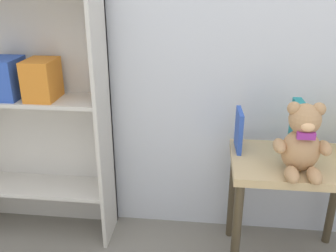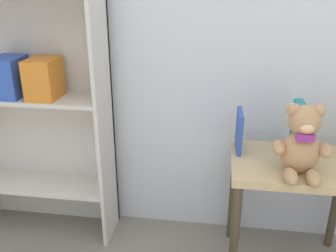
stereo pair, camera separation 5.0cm
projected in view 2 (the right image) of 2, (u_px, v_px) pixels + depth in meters
The scene contains 5 objects.
bookshelf_side at pixel (31, 75), 1.80m from camera, with size 0.74×0.25×1.50m.
display_table at pixel (294, 182), 1.66m from camera, with size 0.56×0.39×0.55m.
teddy_bear at pixel (302, 143), 1.47m from camera, with size 0.23×0.21×0.30m.
book_standing_blue at pixel (239, 131), 1.69m from camera, with size 0.02×0.15×0.19m, color #2D51B7.
book_standing_teal at pixel (297, 128), 1.65m from camera, with size 0.04×0.11×0.24m, color teal.
Camera 2 is at (-0.08, -0.24, 1.31)m, focal length 40.00 mm.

